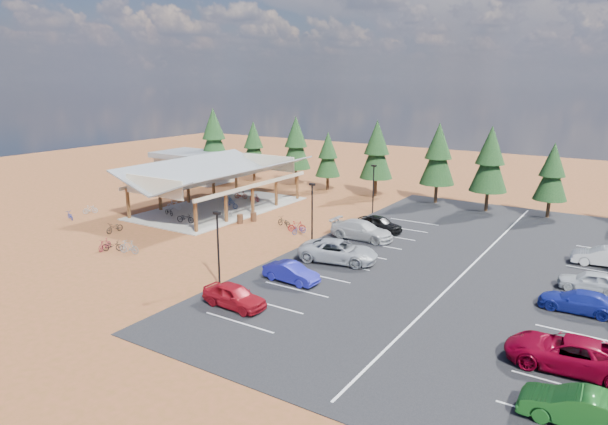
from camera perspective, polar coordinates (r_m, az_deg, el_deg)
The scene contains 45 objects.
ground at distance 48.28m, azimuth -5.46°, elevation -2.70°, with size 140.00×140.00×0.00m, color brown.
asphalt_lot at distance 42.81m, azimuth 17.17°, elevation -5.44°, with size 27.00×44.00×0.04m, color black.
concrete_pad at distance 59.68m, azimuth -8.87°, elevation 0.48°, with size 10.60×18.60×0.10m, color gray.
bike_pavilion at distance 58.93m, azimuth -9.01°, elevation 4.05°, with size 11.65×19.40×4.97m.
outbuilding at distance 76.59m, azimuth -11.34°, elevation 4.84°, with size 11.00×7.00×3.90m.
lamp_post_0 at distance 37.02m, azimuth -9.04°, elevation -3.18°, with size 0.50×0.25×5.14m.
lamp_post_1 at distance 46.30m, azimuth 0.86°, elevation 0.46°, with size 0.50×0.25×5.14m.
lamp_post_2 at distance 56.61m, azimuth 7.31°, elevation 2.83°, with size 0.50×0.25×5.14m.
trash_bin_0 at distance 53.18m, azimuth -6.75°, elevation -0.67°, with size 0.60×0.60×0.90m, color #472B19.
trash_bin_1 at distance 53.81m, azimuth -5.33°, elevation -0.46°, with size 0.60×0.60×0.90m, color #472B19.
pine_0 at distance 77.77m, azimuth -9.48°, elevation 8.01°, with size 4.21×4.21×9.82m.
pine_1 at distance 74.73m, azimuth -5.33°, elevation 7.11°, with size 3.50×3.50×8.15m.
pine_2 at distance 71.52m, azimuth -0.86°, elevation 7.30°, with size 3.87×3.87×9.02m.
pine_3 at distance 68.22m, azimuth 2.53°, elevation 6.09°, with size 3.15×3.15×7.33m.
pine_4 at distance 64.84m, azimuth 7.66°, elevation 6.53°, with size 3.90×3.90×9.09m.
pine_5 at distance 62.41m, azimuth 13.95°, elevation 5.96°, with size 3.90×3.90×9.08m.
pine_6 at distance 59.90m, azimuth 18.99°, elevation 5.29°, with size 3.90×3.90×9.08m.
pine_7 at distance 59.54m, azimuth 24.67°, elevation 3.87°, with size 3.28×3.28×7.65m.
bike_0 at distance 57.24m, azimuth -14.02°, elevation 0.11°, with size 0.53×1.52×0.80m, color black.
bike_1 at distance 59.51m, azimuth -13.53°, elevation 0.76°, with size 0.47×1.65×0.99m, color #9C9FA5.
bike_2 at distance 61.95m, azimuth -8.05°, elevation 1.44°, with size 0.56×1.59×0.84m, color #164B9B.
bike_3 at distance 63.61m, azimuth -6.66°, elevation 1.89°, with size 0.47×1.68×1.01m, color maroon.
bike_4 at distance 53.85m, azimuth -12.38°, elevation -0.56°, with size 0.66×1.89×0.99m, color black.
bike_5 at distance 55.94m, azimuth -8.07°, elevation 0.15°, with size 0.44×1.56×0.94m, color gray.
bike_6 at distance 59.03m, azimuth -7.74°, elevation 0.89°, with size 0.63×1.81×0.95m, color navy.
bike_7 at distance 62.17m, azimuth -5.24°, elevation 1.62°, with size 0.44×1.56×0.94m, color maroon.
bike_8 at distance 52.59m, azimuth -19.30°, elevation -1.50°, with size 0.63×1.82×0.96m, color black.
bike_9 at distance 60.88m, azimuth -21.58°, elevation 0.30°, with size 0.42×1.48×0.89m, color #9799A0.
bike_10 at distance 59.11m, azimuth -23.41°, elevation -0.30°, with size 0.53×1.53×0.81m, color #20339B.
bike_11 at distance 47.50m, azimuth -20.24°, elevation -3.18°, with size 0.46×1.64×0.99m, color maroon.
bike_12 at distance 47.12m, azimuth -19.53°, elevation -3.31°, with size 0.60×1.71×0.90m, color black.
bike_13 at distance 45.93m, azimuth -17.95°, elevation -3.48°, with size 0.52×1.86×1.12m, color gray.
bike_14 at distance 49.18m, azimuth -0.50°, elevation -1.83°, with size 0.54×1.54×0.81m, color navy.
bike_15 at distance 49.98m, azimuth -0.77°, elevation -1.46°, with size 0.47×1.67×1.00m, color maroon.
bike_16 at distance 51.68m, azimuth -2.11°, elevation -0.98°, with size 0.62×1.78×0.94m, color black.
car_0 at distance 33.95m, azimuth -7.35°, elevation -8.68°, with size 1.73×4.30×1.47m, color maroon.
car_1 at distance 37.66m, azimuth -1.36°, elevation -6.34°, with size 1.43×4.09×1.35m, color navy.
car_2 at distance 41.73m, azimuth 3.66°, elevation -4.08°, with size 2.78×6.02×1.67m, color #A6A9AE.
car_3 at distance 47.65m, azimuth 6.11°, elevation -1.86°, with size 2.29×5.64×1.64m, color #B3B3B3.
car_4 at distance 50.25m, azimuth 7.97°, elevation -1.18°, with size 1.75×4.34×1.48m, color black.
car_5 at distance 25.83m, azimuth 26.96°, elevation -17.85°, with size 1.60×4.59×1.51m, color #175119.
car_6 at distance 29.94m, azimuth 26.05°, elevation -13.13°, with size 2.70×5.85×1.63m, color maroon.
car_7 at distance 37.00m, azimuth 26.98°, elevation -8.32°, with size 1.87×4.59×1.33m, color navy.
car_8 at distance 40.85m, azimuth 27.90°, elevation -6.38°, with size 1.60×3.97×1.35m, color #B3B7BB.
car_9 at distance 46.59m, azimuth 28.96°, elevation -4.07°, with size 1.53×4.38×1.44m, color silver.
Camera 1 is at (28.81, -36.22, 13.75)m, focal length 32.00 mm.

